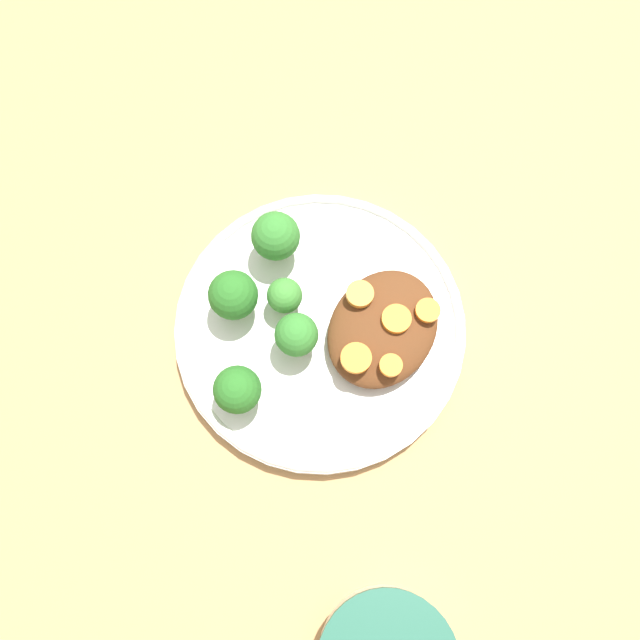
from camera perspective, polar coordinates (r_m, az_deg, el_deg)
name	(u,v)px	position (r m, az deg, el deg)	size (l,w,h in m)	color
ground_plane	(320,330)	(0.61, 0.00, -0.94)	(4.00, 4.00, 0.00)	tan
plate	(320,327)	(0.60, 0.00, -0.60)	(0.28, 0.28, 0.02)	silver
stew_mound	(383,328)	(0.58, 5.77, -0.74)	(0.12, 0.10, 0.03)	#5B3319
broccoli_floret_0	(297,335)	(0.56, -2.16, -1.40)	(0.04, 0.04, 0.05)	#759E51
broccoli_floret_1	(233,296)	(0.57, -7.92, 2.21)	(0.05, 0.05, 0.06)	#759E51
broccoli_floret_2	(238,390)	(0.55, -7.55, -6.37)	(0.04, 0.04, 0.06)	#7FA85B
broccoli_floret_3	(286,294)	(0.58, -3.12, 2.40)	(0.03, 0.03, 0.04)	#7FA85B
broccoli_floret_4	(276,237)	(0.59, -4.07, 7.62)	(0.05, 0.05, 0.06)	#759E51
carrot_slice_0	(396,319)	(0.57, 7.00, 0.10)	(0.03, 0.03, 0.01)	orange
carrot_slice_1	(428,310)	(0.57, 9.84, 0.87)	(0.02, 0.02, 0.00)	orange
carrot_slice_2	(356,358)	(0.55, 3.31, -3.50)	(0.03, 0.03, 0.01)	orange
carrot_slice_3	(360,294)	(0.57, 3.67, 2.38)	(0.03, 0.03, 0.01)	orange
carrot_slice_4	(391,365)	(0.55, 6.49, -4.15)	(0.02, 0.02, 0.01)	orange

